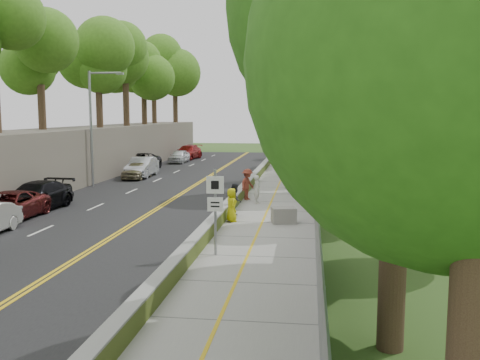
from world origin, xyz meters
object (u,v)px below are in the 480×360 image
(construction_barrel, at_px, (308,180))
(streetlight, at_px, (94,120))
(painter_0, at_px, (231,205))
(person_far, at_px, (306,172))
(concrete_block, at_px, (284,215))
(signpost, at_px, (215,203))
(car_2, at_px, (8,206))

(construction_barrel, bearing_deg, streetlight, -172.28)
(painter_0, xyz_separation_m, person_far, (3.39, 14.53, -0.01))
(concrete_block, bearing_deg, person_far, 86.30)
(person_far, bearing_deg, signpost, 76.81)
(streetlight, distance_m, signpost, 20.72)
(signpost, height_order, car_2, signpost)
(construction_barrel, bearing_deg, signpost, -99.70)
(streetlight, xyz_separation_m, construction_barrel, (14.76, 2.00, -4.16))
(signpost, height_order, painter_0, signpost)
(streetlight, relative_size, car_2, 1.63)
(streetlight, bearing_deg, car_2, -87.20)
(signpost, relative_size, construction_barrel, 3.62)
(construction_barrel, distance_m, car_2, 19.95)
(car_2, bearing_deg, signpost, -25.51)
(streetlight, bearing_deg, concrete_block, -38.84)
(signpost, relative_size, person_far, 1.97)
(construction_barrel, bearing_deg, painter_0, -105.27)
(streetlight, distance_m, person_far, 15.49)
(concrete_block, xyz_separation_m, painter_0, (-2.45, -0.01, 0.43))
(car_2, xyz_separation_m, painter_0, (10.62, 1.03, 0.12))
(car_2, bearing_deg, construction_barrel, 43.73)
(streetlight, height_order, construction_barrel, streetlight)
(construction_barrel, bearing_deg, car_2, -135.29)
(streetlight, xyz_separation_m, concrete_block, (13.66, -11.00, -4.23))
(streetlight, relative_size, construction_barrel, 9.35)
(streetlight, height_order, signpost, streetlight)
(signpost, relative_size, concrete_block, 2.83)
(signpost, xyz_separation_m, concrete_block, (2.15, 6.02, -1.55))
(signpost, distance_m, construction_barrel, 19.35)
(streetlight, height_order, person_far, streetlight)
(concrete_block, bearing_deg, painter_0, -179.88)
(streetlight, bearing_deg, signpost, -55.92)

